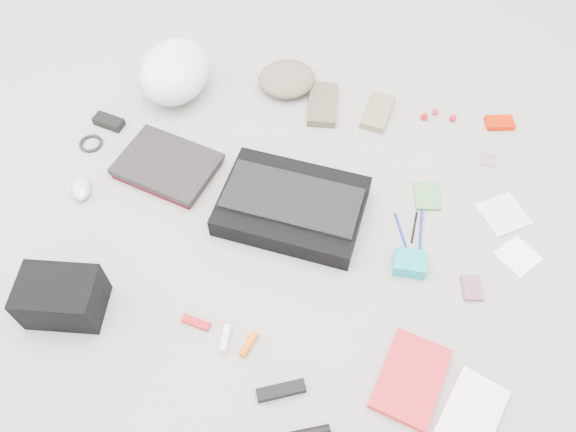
% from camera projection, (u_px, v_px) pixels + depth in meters
% --- Properties ---
extents(ground_plane, '(4.00, 4.00, 0.00)m').
position_uv_depth(ground_plane, '(288.00, 225.00, 1.81)').
color(ground_plane, gray).
extents(messenger_bag, '(0.48, 0.36, 0.08)m').
position_uv_depth(messenger_bag, '(292.00, 206.00, 1.80)').
color(messenger_bag, black).
rests_on(messenger_bag, ground_plane).
extents(bag_flap, '(0.45, 0.24, 0.01)m').
position_uv_depth(bag_flap, '(292.00, 198.00, 1.77)').
color(bag_flap, black).
rests_on(bag_flap, messenger_bag).
extents(laptop_sleeve, '(0.35, 0.30, 0.02)m').
position_uv_depth(laptop_sleeve, '(168.00, 168.00, 1.93)').
color(laptop_sleeve, '#4E0A13').
rests_on(laptop_sleeve, ground_plane).
extents(laptop, '(0.37, 0.31, 0.02)m').
position_uv_depth(laptop, '(167.00, 164.00, 1.91)').
color(laptop, black).
rests_on(laptop, laptop_sleeve).
extents(bike_helmet, '(0.26, 0.32, 0.19)m').
position_uv_depth(bike_helmet, '(175.00, 72.00, 2.08)').
color(bike_helmet, white).
rests_on(bike_helmet, ground_plane).
extents(beanie, '(0.28, 0.28, 0.08)m').
position_uv_depth(beanie, '(287.00, 79.00, 2.14)').
color(beanie, brown).
rests_on(beanie, ground_plane).
extents(mitten_left, '(0.12, 0.22, 0.03)m').
position_uv_depth(mitten_left, '(323.00, 104.00, 2.09)').
color(mitten_left, brown).
rests_on(mitten_left, ground_plane).
extents(mitten_right, '(0.11, 0.19, 0.03)m').
position_uv_depth(mitten_right, '(378.00, 112.00, 2.07)').
color(mitten_right, '#776B56').
rests_on(mitten_right, ground_plane).
extents(power_brick, '(0.12, 0.07, 0.03)m').
position_uv_depth(power_brick, '(109.00, 122.00, 2.04)').
color(power_brick, black).
rests_on(power_brick, ground_plane).
extents(cable_coil, '(0.09, 0.09, 0.01)m').
position_uv_depth(cable_coil, '(91.00, 143.00, 1.99)').
color(cable_coil, black).
rests_on(cable_coil, ground_plane).
extents(mouse, '(0.10, 0.12, 0.04)m').
position_uv_depth(mouse, '(81.00, 188.00, 1.87)').
color(mouse, '#B8B8B8').
rests_on(mouse, ground_plane).
extents(camera_bag, '(0.24, 0.18, 0.14)m').
position_uv_depth(camera_bag, '(62.00, 297.00, 1.58)').
color(camera_bag, black).
rests_on(camera_bag, ground_plane).
extents(multitool, '(0.09, 0.04, 0.01)m').
position_uv_depth(multitool, '(196.00, 322.00, 1.61)').
color(multitool, '#AE0A16').
rests_on(multitool, ground_plane).
extents(toiletry_tube_white, '(0.03, 0.08, 0.02)m').
position_uv_depth(toiletry_tube_white, '(225.00, 338.00, 1.58)').
color(toiletry_tube_white, white).
rests_on(toiletry_tube_white, ground_plane).
extents(toiletry_tube_orange, '(0.04, 0.08, 0.02)m').
position_uv_depth(toiletry_tube_orange, '(249.00, 344.00, 1.57)').
color(toiletry_tube_orange, '#E15806').
rests_on(toiletry_tube_orange, ground_plane).
extents(u_lock, '(0.13, 0.08, 0.03)m').
position_uv_depth(u_lock, '(281.00, 391.00, 1.49)').
color(u_lock, black).
rests_on(u_lock, ground_plane).
extents(book_red, '(0.21, 0.27, 0.03)m').
position_uv_depth(book_red, '(411.00, 378.00, 1.51)').
color(book_red, red).
rests_on(book_red, ground_plane).
extents(book_white, '(0.20, 0.23, 0.02)m').
position_uv_depth(book_white, '(472.00, 412.00, 1.47)').
color(book_white, white).
rests_on(book_white, ground_plane).
extents(notepad, '(0.10, 0.12, 0.01)m').
position_uv_depth(notepad, '(427.00, 196.00, 1.86)').
color(notepad, '#4A7F4C').
rests_on(notepad, ground_plane).
extents(pen_blue, '(0.06, 0.14, 0.01)m').
position_uv_depth(pen_blue, '(401.00, 232.00, 1.79)').
color(pen_blue, '#1422A4').
rests_on(pen_blue, ground_plane).
extents(pen_black, '(0.01, 0.12, 0.01)m').
position_uv_depth(pen_black, '(414.00, 227.00, 1.80)').
color(pen_black, black).
rests_on(pen_black, ground_plane).
extents(pen_navy, '(0.01, 0.16, 0.01)m').
position_uv_depth(pen_navy, '(421.00, 230.00, 1.79)').
color(pen_navy, navy).
rests_on(pen_navy, ground_plane).
extents(accordion_wallet, '(0.10, 0.08, 0.05)m').
position_uv_depth(accordion_wallet, '(410.00, 263.00, 1.70)').
color(accordion_wallet, '#0E9BAD').
rests_on(accordion_wallet, ground_plane).
extents(card_deck, '(0.07, 0.09, 0.02)m').
position_uv_depth(card_deck, '(472.00, 288.00, 1.67)').
color(card_deck, '#805066').
rests_on(card_deck, ground_plane).
extents(napkin_top, '(0.19, 0.19, 0.01)m').
position_uv_depth(napkin_top, '(503.00, 214.00, 1.83)').
color(napkin_top, silver).
rests_on(napkin_top, ground_plane).
extents(napkin_bottom, '(0.15, 0.15, 0.01)m').
position_uv_depth(napkin_bottom, '(518.00, 256.00, 1.74)').
color(napkin_bottom, white).
rests_on(napkin_bottom, ground_plane).
extents(lollipop_a, '(0.03, 0.03, 0.03)m').
position_uv_depth(lollipop_a, '(424.00, 117.00, 2.06)').
color(lollipop_a, '#BC0413').
rests_on(lollipop_a, ground_plane).
extents(lollipop_b, '(0.03, 0.03, 0.02)m').
position_uv_depth(lollipop_b, '(435.00, 112.00, 2.07)').
color(lollipop_b, '#AD1D25').
rests_on(lollipop_b, ground_plane).
extents(lollipop_c, '(0.03, 0.03, 0.03)m').
position_uv_depth(lollipop_c, '(453.00, 118.00, 2.05)').
color(lollipop_c, '#AA0C23').
rests_on(lollipop_c, ground_plane).
extents(altoids_tin, '(0.11, 0.08, 0.02)m').
position_uv_depth(altoids_tin, '(499.00, 123.00, 2.04)').
color(altoids_tin, '#BD1A00').
rests_on(altoids_tin, ground_plane).
extents(stamp_sheet, '(0.05, 0.06, 0.00)m').
position_uv_depth(stamp_sheet, '(488.00, 160.00, 1.96)').
color(stamp_sheet, gray).
rests_on(stamp_sheet, ground_plane).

